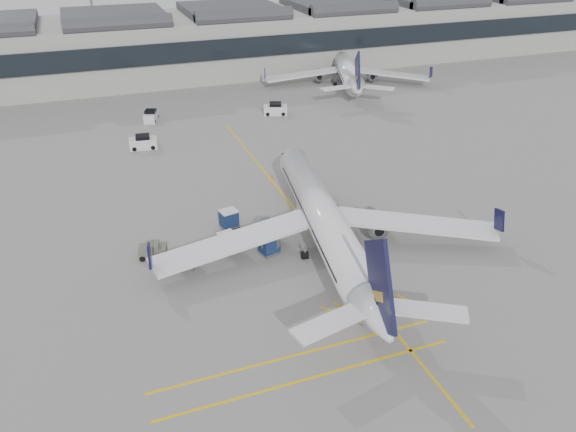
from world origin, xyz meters
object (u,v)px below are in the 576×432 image
object	(u,v)px
airliner_main	(325,221)
pushback_tug	(153,251)
belt_loader	(313,211)
ramp_agent_b	(269,242)
baggage_cart_a	(229,218)
ramp_agent_a	(261,238)

from	to	relation	value
airliner_main	pushback_tug	xyz separation A→B (m)	(-15.71, 3.99, -2.20)
belt_loader	pushback_tug	world-z (taller)	belt_loader
belt_loader	airliner_main	bearing A→B (deg)	-106.73
pushback_tug	ramp_agent_b	bearing A→B (deg)	-1.14
airliner_main	pushback_tug	distance (m)	16.36
ramp_agent_b	baggage_cart_a	bearing A→B (deg)	-73.86
airliner_main	ramp_agent_b	bearing A→B (deg)	173.55
airliner_main	ramp_agent_b	distance (m)	5.70
airliner_main	ramp_agent_a	xyz separation A→B (m)	(-5.63, 2.22, -1.97)
ramp_agent_a	pushback_tug	size ratio (longest dim) A/B	0.61
baggage_cart_a	pushback_tug	xyz separation A→B (m)	(-8.14, -2.95, -0.38)
belt_loader	baggage_cart_a	world-z (taller)	belt_loader
ramp_agent_a	pushback_tug	xyz separation A→B (m)	(-10.08, 1.76, -0.23)
ramp_agent_a	belt_loader	bearing A→B (deg)	-17.66
airliner_main	belt_loader	xyz separation A→B (m)	(1.39, 6.23, -2.23)
ramp_agent_a	ramp_agent_b	world-z (taller)	ramp_agent_a
airliner_main	belt_loader	bearing A→B (deg)	86.61
ramp_agent_b	airliner_main	bearing A→B (deg)	156.49
baggage_cart_a	pushback_tug	bearing A→B (deg)	-171.99
belt_loader	baggage_cart_a	bearing A→B (deg)	171.36
airliner_main	baggage_cart_a	distance (m)	10.43
baggage_cart_a	ramp_agent_b	world-z (taller)	baggage_cart_a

